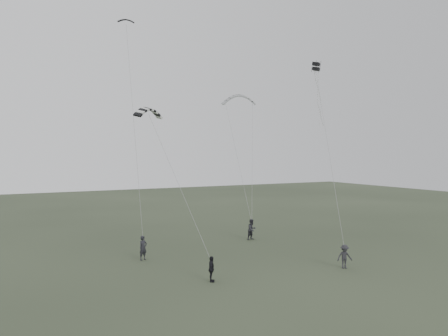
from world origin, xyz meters
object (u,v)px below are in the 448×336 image
flyer_center (211,269)px  kite_pale_large (239,96)px  flyer_left (143,248)px  kite_striped (149,109)px  kite_box (316,67)px  flyer_far (345,257)px  flyer_right (252,229)px  kite_dark_small (126,20)px

flyer_center → kite_pale_large: (11.95, 17.33, 13.80)m
flyer_left → kite_striped: kite_striped is taller
kite_striped → kite_box: 16.25m
flyer_far → kite_striped: bearing=162.8°
flyer_far → flyer_right: bearing=110.8°
kite_pale_large → kite_box: kite_box is taller
flyer_center → flyer_far: (9.88, -1.52, 0.03)m
flyer_center → flyer_far: size_ratio=0.97×
flyer_far → kite_dark_small: 26.85m
flyer_right → kite_pale_large: kite_pale_large is taller
kite_dark_small → kite_striped: 10.55m
flyer_center → kite_box: 21.52m
flyer_left → kite_dark_small: bearing=65.1°
flyer_center → kite_dark_small: 23.38m
kite_dark_small → kite_striped: bearing=-79.7°
flyer_center → flyer_far: 10.00m
kite_box → kite_dark_small: bearing=116.3°
kite_striped → kite_dark_small: bearing=59.4°
flyer_left → flyer_right: 11.89m
kite_pale_large → kite_dark_small: bearing=-141.5°
flyer_far → kite_dark_small: kite_dark_small is taller
kite_pale_large → kite_box: size_ratio=5.36×
flyer_right → flyer_far: (0.48, -11.91, -0.13)m
flyer_left → kite_dark_small: (0.37, 5.73, 19.02)m
flyer_left → kite_box: size_ratio=2.68×
flyer_center → kite_dark_small: bearing=33.9°
flyer_center → kite_dark_small: (-1.78, 13.32, 19.13)m
flyer_center → kite_pale_large: size_ratio=0.44×
flyer_right → flyer_far: 11.92m
kite_pale_large → kite_striped: size_ratio=1.45×
flyer_right → kite_dark_small: size_ratio=1.38×
flyer_right → kite_pale_large: 15.51m
flyer_far → kite_box: (3.86, 7.93, 15.25)m
flyer_right → kite_box: kite_box is taller
kite_striped → flyer_left: bearing=82.7°
kite_pale_large → flyer_far: bearing=-74.0°
flyer_right → flyer_center: flyer_right is taller
kite_box → flyer_far: bearing=-155.7°
flyer_right → kite_dark_small: kite_dark_small is taller
flyer_left → kite_striped: size_ratio=0.72×
flyer_center → kite_pale_large: 25.17m
flyer_right → flyer_center: bearing=-145.4°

